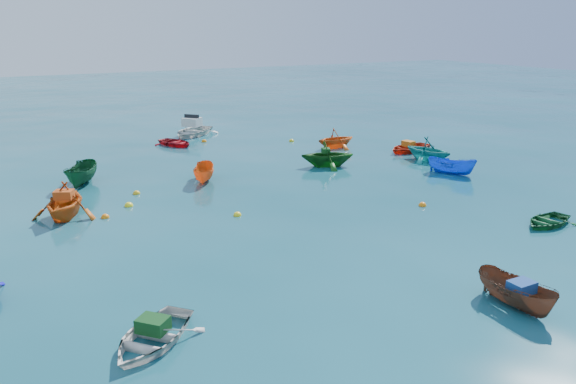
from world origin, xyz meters
TOP-DOWN VIEW (x-y plane):
  - ground at (0.00, 0.00)m, footprint 160.00×160.00m
  - dinghy_white_near at (-8.84, -3.86)m, footprint 3.53×3.46m
  - sampan_brown_mid at (0.82, -6.98)m, footprint 1.01×2.64m
  - dinghy_orange_w at (-9.30, 7.43)m, footprint 3.74×3.93m
  - dinghy_green_e at (7.60, -2.90)m, footprint 2.74×2.16m
  - dinghy_cyan_se at (11.01, 7.82)m, footprint 3.15×3.43m
  - sampan_orange_n at (-2.19, 9.95)m, footprint 2.07×2.79m
  - dinghy_green_n at (5.06, 9.54)m, footprint 3.70×3.48m
  - dinghy_red_ne at (11.72, 10.31)m, footprint 3.58×2.83m
  - sampan_blue_far at (10.02, 4.91)m, footprint 2.17×2.76m
  - dinghy_red_far at (-0.71, 19.23)m, footprint 2.89×3.36m
  - dinghy_orange_far at (8.26, 13.50)m, footprint 2.65×2.29m
  - sampan_green_far at (-7.79, 12.34)m, footprint 2.49×3.32m
  - motorboat_white at (1.48, 22.04)m, footprint 4.95×4.81m
  - tarp_green_a at (-8.77, -3.80)m, footprint 0.93×0.94m
  - tarp_blue_a at (0.82, -7.13)m, footprint 0.70×0.53m
  - tarp_orange_a at (-9.27, 7.48)m, footprint 0.90×0.82m
  - tarp_green_b at (4.97, 9.58)m, footprint 0.62×0.69m
  - tarp_orange_b at (11.62, 10.29)m, footprint 0.67×0.81m
  - buoy_ye_a at (2.03, -5.06)m, footprint 0.32×0.32m
  - buoy_or_b at (4.86, 1.39)m, footprint 0.35×0.35m
  - buoy_ye_b at (-5.84, 9.38)m, footprint 0.35×0.35m
  - buoy_or_c at (-7.87, 6.58)m, footprint 0.34×0.34m
  - buoy_ye_c at (-2.91, 4.17)m, footprint 0.34×0.34m
  - buoy_or_d at (12.12, 8.92)m, footprint 0.33×0.33m
  - buoy_ye_d at (-6.63, 7.67)m, footprint 0.38×0.38m
  - buoy_or_e at (1.38, 19.46)m, footprint 0.35×0.35m
  - buoy_ye_e at (6.71, 16.65)m, footprint 0.35×0.35m

SIDE VIEW (x-z plane):
  - ground at x=0.00m, z-range 0.00..0.00m
  - dinghy_white_near at x=-8.84m, z-range -0.30..0.30m
  - sampan_brown_mid at x=0.82m, z-range -0.51..0.51m
  - dinghy_orange_w at x=-9.30m, z-range -0.81..0.81m
  - dinghy_green_e at x=7.60m, z-range -0.26..0.26m
  - dinghy_cyan_se at x=11.01m, z-range -0.76..0.76m
  - sampan_orange_n at x=-2.19m, z-range -0.51..0.51m
  - dinghy_green_n at x=5.06m, z-range -0.78..0.78m
  - dinghy_red_ne at x=11.72m, z-range -0.34..0.34m
  - sampan_blue_far at x=10.02m, z-range -0.51..0.51m
  - dinghy_red_far at x=-0.71m, z-range -0.29..0.29m
  - dinghy_orange_far at x=8.26m, z-range -0.70..0.70m
  - sampan_green_far at x=-7.79m, z-range -0.60..0.60m
  - motorboat_white at x=1.48m, z-range -0.72..0.72m
  - buoy_ye_a at x=2.03m, z-range -0.16..0.16m
  - buoy_or_b at x=4.86m, z-range -0.18..0.18m
  - buoy_ye_b at x=-5.84m, z-range -0.17..0.17m
  - buoy_or_c at x=-7.87m, z-range -0.17..0.17m
  - buoy_ye_c at x=-2.91m, z-range -0.17..0.17m
  - buoy_or_d at x=12.12m, z-range -0.17..0.17m
  - buoy_ye_d at x=-6.63m, z-range -0.19..0.19m
  - buoy_or_e at x=1.38m, z-range -0.18..0.18m
  - buoy_ye_e at x=6.71m, z-range -0.18..0.18m
  - tarp_green_a at x=-8.77m, z-range 0.30..0.66m
  - tarp_orange_b at x=11.62m, z-range 0.34..0.69m
  - tarp_blue_a at x=0.82m, z-range 0.51..0.85m
  - tarp_green_b at x=4.97m, z-range 0.78..1.06m
  - tarp_orange_a at x=-9.27m, z-range 0.81..1.16m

